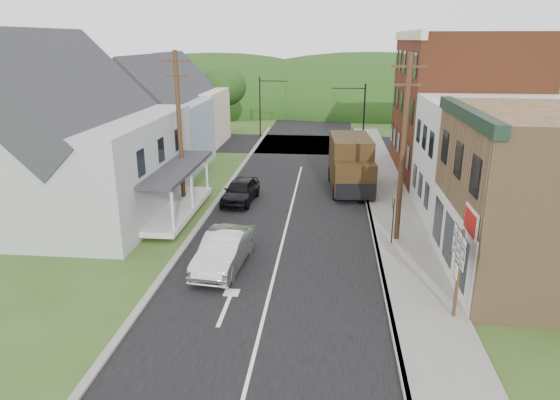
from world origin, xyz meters
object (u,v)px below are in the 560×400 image
(delivery_van, at_px, (351,164))
(warning_sign, at_px, (393,213))
(dark_sedan, at_px, (241,191))
(route_sign_cluster, at_px, (459,261))
(silver_sedan, at_px, (224,251))

(delivery_van, distance_m, warning_sign, 9.49)
(dark_sedan, distance_m, warning_sign, 10.39)
(delivery_van, bearing_deg, route_sign_cluster, -82.92)
(silver_sedan, distance_m, delivery_van, 13.83)
(dark_sedan, height_order, route_sign_cluster, route_sign_cluster)
(dark_sedan, xyz_separation_m, warning_sign, (8.44, -5.98, 0.96))
(route_sign_cluster, bearing_deg, silver_sedan, 161.01)
(silver_sedan, relative_size, warning_sign, 1.99)
(delivery_van, height_order, warning_sign, delivery_van)
(warning_sign, bearing_deg, dark_sedan, 148.84)
(warning_sign, bearing_deg, delivery_van, 104.36)
(dark_sedan, distance_m, delivery_van, 7.62)
(silver_sedan, height_order, dark_sedan, silver_sedan)
(dark_sedan, relative_size, route_sign_cluster, 1.30)
(delivery_van, relative_size, route_sign_cluster, 1.94)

